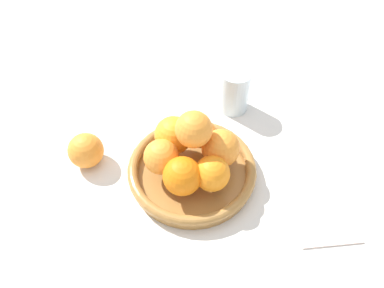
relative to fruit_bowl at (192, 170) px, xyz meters
name	(u,v)px	position (x,y,z in m)	size (l,w,h in m)	color
ground_plane	(192,175)	(0.00, 0.00, -0.02)	(4.00, 4.00, 0.00)	silver
fruit_bowl	(192,170)	(0.00, 0.00, 0.00)	(0.28, 0.28, 0.04)	#A57238
orange_pile	(191,150)	(0.00, 0.00, 0.07)	(0.20, 0.20, 0.14)	orange
stray_orange	(86,150)	(-0.13, -0.20, 0.02)	(0.08, 0.08, 0.08)	orange
drinking_glass	(234,91)	(-0.15, 0.19, 0.04)	(0.07, 0.07, 0.11)	silver
napkin_folded	(323,217)	(0.21, 0.20, -0.02)	(0.12, 0.12, 0.01)	beige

